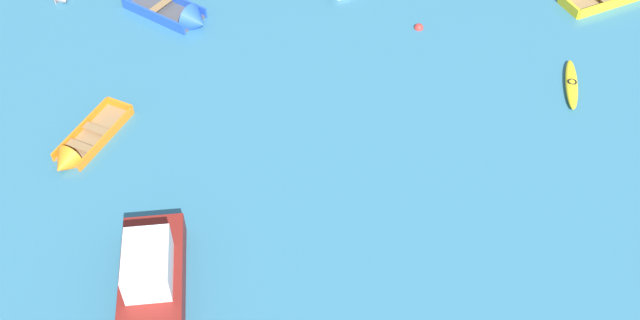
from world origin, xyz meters
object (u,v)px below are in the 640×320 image
(rowboat_blue_outer_right, at_px, (181,16))
(kayak_yellow_near_left, at_px, (572,84))
(rowboat_orange_center, at_px, (77,152))
(motor_launch_maroon_back_row_center, at_px, (150,308))
(mooring_buoy_midfield, at_px, (419,28))

(rowboat_blue_outer_right, bearing_deg, kayak_yellow_near_left, -1.34)
(rowboat_orange_center, bearing_deg, motor_launch_maroon_back_row_center, -47.33)
(motor_launch_maroon_back_row_center, bearing_deg, mooring_buoy_midfield, 70.94)
(mooring_buoy_midfield, bearing_deg, kayak_yellow_near_left, -19.63)
(motor_launch_maroon_back_row_center, height_order, rowboat_orange_center, motor_launch_maroon_back_row_center)
(rowboat_blue_outer_right, height_order, mooring_buoy_midfield, rowboat_blue_outer_right)
(motor_launch_maroon_back_row_center, relative_size, kayak_yellow_near_left, 2.25)
(rowboat_orange_center, distance_m, rowboat_blue_outer_right, 8.80)
(motor_launch_maroon_back_row_center, distance_m, kayak_yellow_near_left, 18.95)
(motor_launch_maroon_back_row_center, relative_size, rowboat_blue_outer_right, 1.53)
(motor_launch_maroon_back_row_center, bearing_deg, rowboat_orange_center, 132.67)
(motor_launch_maroon_back_row_center, height_order, rowboat_blue_outer_right, motor_launch_maroon_back_row_center)
(motor_launch_maroon_back_row_center, xyz_separation_m, rowboat_orange_center, (-5.48, 5.94, -0.49))
(kayak_yellow_near_left, bearing_deg, rowboat_blue_outer_right, 178.66)
(rowboat_orange_center, height_order, kayak_yellow_near_left, rowboat_orange_center)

